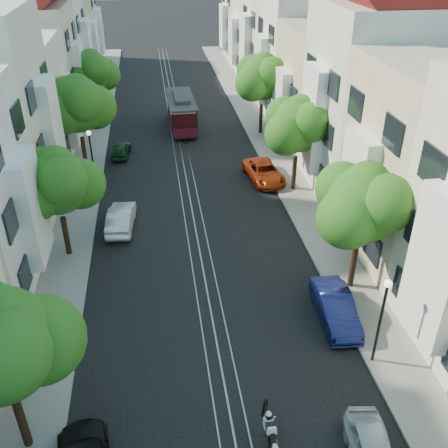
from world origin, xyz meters
name	(u,v)px	position (x,y,z in m)	size (l,w,h in m)	color
ground	(181,151)	(0.00, 28.00, 0.00)	(200.00, 200.00, 0.00)	black
sidewalk_east	(268,146)	(7.25, 28.00, 0.06)	(2.50, 80.00, 0.12)	gray
sidewalk_west	(90,156)	(-7.25, 28.00, 0.06)	(2.50, 80.00, 0.12)	gray
rail_left	(174,151)	(-0.55, 28.00, 0.01)	(0.06, 80.00, 0.02)	gray
rail_slot	(181,151)	(0.00, 28.00, 0.01)	(0.06, 80.00, 0.02)	gray
rail_right	(188,151)	(0.55, 28.00, 0.01)	(0.06, 80.00, 0.02)	gray
lane_line	(181,151)	(0.00, 28.00, 0.00)	(0.08, 80.00, 0.01)	tan
townhouses_east	(329,82)	(11.87, 27.91, 5.18)	(7.75, 72.00, 12.00)	beige
townhouses_west	(16,96)	(-11.87, 27.91, 5.08)	(7.75, 72.00, 11.76)	silver
tree_e_b	(364,205)	(7.26, 8.98, 4.73)	(4.93, 4.08, 6.68)	black
tree_e_c	(299,126)	(7.26, 19.98, 4.60)	(4.84, 3.99, 6.52)	black
tree_e_d	(263,78)	(7.26, 30.98, 4.87)	(5.01, 4.16, 6.85)	black
tree_w_a	(0,347)	(-7.14, 1.98, 4.73)	(4.93, 4.08, 6.68)	black
tree_w_b	(57,184)	(-7.14, 13.98, 4.40)	(4.72, 3.87, 6.27)	black
tree_w_c	(78,105)	(-7.14, 24.98, 5.07)	(5.13, 4.28, 7.09)	black
tree_w_d	(92,73)	(-7.14, 35.98, 4.60)	(4.84, 3.99, 6.52)	black
lamp_east	(383,310)	(6.30, 4.00, 2.85)	(0.32, 0.32, 4.16)	black
lamp_west	(91,151)	(-6.30, 22.00, 2.85)	(0.32, 0.32, 4.16)	black
sportbike_rider	(269,426)	(1.19, 1.02, 0.71)	(0.42, 1.82, 1.25)	black
cable_car	(182,110)	(0.50, 33.49, 1.64)	(2.41, 7.25, 2.77)	black
parked_car_e_mid	(335,308)	(5.60, 6.78, 0.69)	(1.46, 4.18, 1.38)	#0D1445
parked_car_e_far	(264,172)	(5.51, 21.74, 0.64)	(2.11, 4.58, 1.27)	maroon
parked_car_w_mid	(121,218)	(-4.40, 16.56, 0.66)	(1.41, 4.04, 1.33)	silver
parked_car_w_far	(121,149)	(-4.76, 27.73, 0.55)	(1.31, 3.25, 1.11)	#16371C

